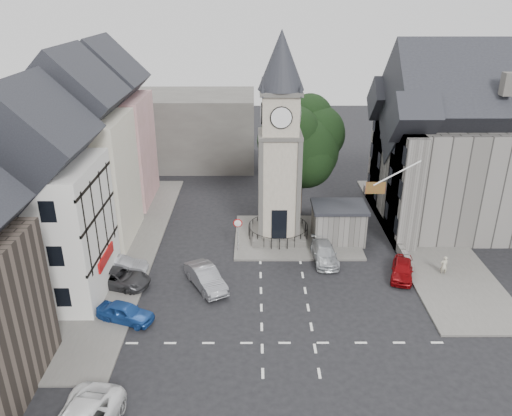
{
  "coord_description": "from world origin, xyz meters",
  "views": [
    {
      "loc": [
        -1.92,
        -28.74,
        18.56
      ],
      "look_at": [
        -1.82,
        5.0,
        3.94
      ],
      "focal_mm": 35.0,
      "sensor_mm": 36.0,
      "label": 1
    }
  ],
  "objects_px": {
    "stone_shelter": "(338,223)",
    "pedestrian": "(444,266)",
    "car_east_red": "(402,269)",
    "car_west_blue": "(125,312)",
    "clock_tower": "(280,142)"
  },
  "relations": [
    {
      "from": "stone_shelter",
      "to": "pedestrian",
      "type": "bearing_deg",
      "value": -39.38
    },
    {
      "from": "stone_shelter",
      "to": "car_east_red",
      "type": "height_order",
      "value": "stone_shelter"
    },
    {
      "from": "stone_shelter",
      "to": "car_east_red",
      "type": "bearing_deg",
      "value": -57.27
    },
    {
      "from": "pedestrian",
      "to": "car_west_blue",
      "type": "bearing_deg",
      "value": 12.11
    },
    {
      "from": "stone_shelter",
      "to": "car_west_blue",
      "type": "distance_m",
      "value": 18.23
    },
    {
      "from": "clock_tower",
      "to": "car_west_blue",
      "type": "xyz_separation_m",
      "value": [
        -9.82,
        -11.34,
        -7.51
      ]
    },
    {
      "from": "clock_tower",
      "to": "car_west_blue",
      "type": "distance_m",
      "value": 16.78
    },
    {
      "from": "clock_tower",
      "to": "car_west_blue",
      "type": "relative_size",
      "value": 4.55
    },
    {
      "from": "stone_shelter",
      "to": "car_west_blue",
      "type": "bearing_deg",
      "value": -143.42
    },
    {
      "from": "car_west_blue",
      "to": "pedestrian",
      "type": "relative_size",
      "value": 2.36
    },
    {
      "from": "clock_tower",
      "to": "stone_shelter",
      "type": "xyz_separation_m",
      "value": [
        4.8,
        -0.49,
        -6.57
      ]
    },
    {
      "from": "stone_shelter",
      "to": "car_east_red",
      "type": "distance_m",
      "value": 6.91
    },
    {
      "from": "car_east_red",
      "to": "stone_shelter",
      "type": "bearing_deg",
      "value": 140.61
    },
    {
      "from": "stone_shelter",
      "to": "pedestrian",
      "type": "relative_size",
      "value": 2.85
    },
    {
      "from": "clock_tower",
      "to": "stone_shelter",
      "type": "height_order",
      "value": "clock_tower"
    }
  ]
}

